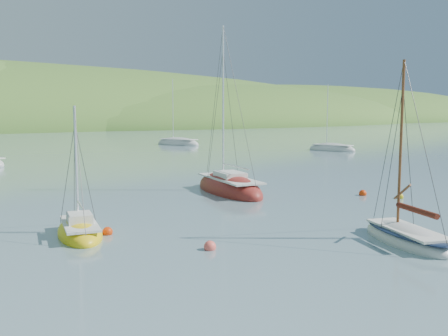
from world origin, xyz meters
TOP-DOWN VIEW (x-y plane):
  - ground at (0.00, 0.00)m, footprint 700.00×700.00m
  - daysailer_white at (1.95, -0.01)m, footprint 3.64×5.62m
  - sloop_red at (3.22, 14.72)m, footprint 4.22×8.54m
  - sailboat_yellow at (-8.92, 8.79)m, footprint 2.80×4.97m
  - distant_sloop_b at (23.39, 58.08)m, footprint 5.62×8.55m
  - distant_sloop_d at (35.22, 35.78)m, footprint 4.22×7.30m
  - mooring_buoys at (1.46, 4.80)m, footprint 18.97×11.36m

SIDE VIEW (x-z plane):
  - ground at x=0.00m, z-range 0.00..0.00m
  - mooring_buoys at x=1.46m, z-range -0.12..0.36m
  - sailboat_yellow at x=-8.92m, z-range -2.95..3.27m
  - distant_sloop_d at x=35.22m, z-range -4.75..5.10m
  - distant_sloop_b at x=23.39m, z-range -5.57..5.95m
  - daysailer_white at x=1.95m, z-range -3.86..4.25m
  - sloop_red at x=3.22m, z-range -5.82..6.27m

